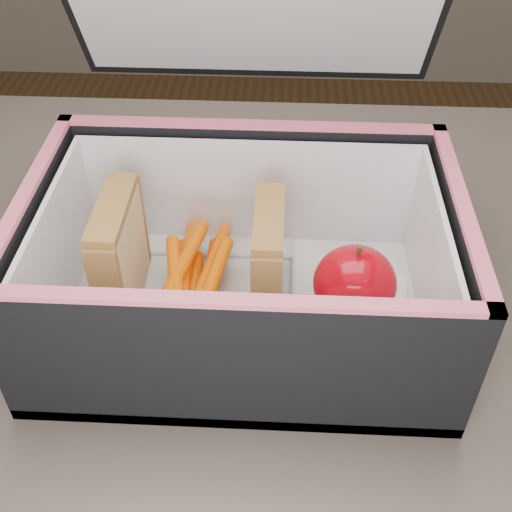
# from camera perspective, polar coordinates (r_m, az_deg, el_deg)

# --- Properties ---
(kitchen_table) EXTENTS (1.20, 0.80, 0.75)m
(kitchen_table) POSITION_cam_1_polar(r_m,az_deg,el_deg) (0.63, 0.21, -11.77)
(kitchen_table) COLOR brown
(kitchen_table) RESTS_ON ground
(lunch_bag) EXTENTS (0.34, 0.33, 0.32)m
(lunch_bag) POSITION_cam_1_polar(r_m,az_deg,el_deg) (0.52, -1.13, 0.41)
(lunch_bag) COLOR black
(lunch_bag) RESTS_ON kitchen_table
(plastic_tub) EXTENTS (0.16, 0.12, 0.07)m
(plastic_tub) POSITION_cam_1_polar(r_m,az_deg,el_deg) (0.54, -5.43, -1.38)
(plastic_tub) COLOR white
(plastic_tub) RESTS_ON lunch_bag
(sandwich_left) EXTENTS (0.02, 0.09, 0.10)m
(sandwich_left) POSITION_cam_1_polar(r_m,az_deg,el_deg) (0.54, -12.00, 0.28)
(sandwich_left) COLOR #D6C387
(sandwich_left) RESTS_ON plastic_tub
(sandwich_right) EXTENTS (0.02, 0.08, 0.09)m
(sandwich_right) POSITION_cam_1_polar(r_m,az_deg,el_deg) (0.52, 1.09, -0.34)
(sandwich_right) COLOR #D6C387
(sandwich_right) RESTS_ON plastic_tub
(carrot_sticks) EXTENTS (0.06, 0.16, 0.03)m
(carrot_sticks) POSITION_cam_1_polar(r_m,az_deg,el_deg) (0.55, -5.62, -2.03)
(carrot_sticks) COLOR #D36000
(carrot_sticks) RESTS_ON plastic_tub
(paper_napkin) EXTENTS (0.09, 0.10, 0.01)m
(paper_napkin) POSITION_cam_1_polar(r_m,az_deg,el_deg) (0.55, 8.91, -4.49)
(paper_napkin) COLOR white
(paper_napkin) RESTS_ON lunch_bag
(red_apple) EXTENTS (0.09, 0.09, 0.07)m
(red_apple) POSITION_cam_1_polar(r_m,az_deg,el_deg) (0.52, 8.76, -2.47)
(red_apple) COLOR #90030B
(red_apple) RESTS_ON paper_napkin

